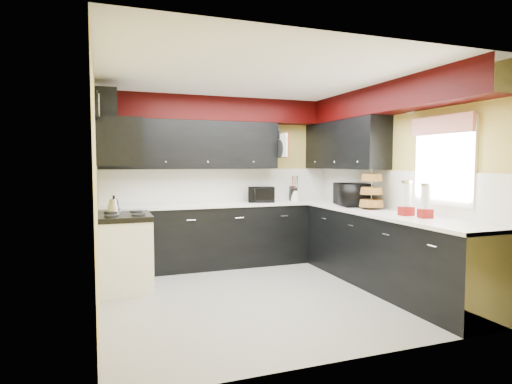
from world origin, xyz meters
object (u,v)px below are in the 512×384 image
at_px(knife_block, 293,194).
at_px(microwave, 353,195).
at_px(utensil_crock, 295,196).
at_px(kettle, 114,206).
at_px(toaster_oven, 261,195).

bearing_deg(knife_block, microwave, -50.79).
height_order(utensil_crock, knife_block, knife_block).
distance_m(knife_block, kettle, 2.72).
relative_size(microwave, kettle, 3.12).
relative_size(knife_block, kettle, 1.20).
xyz_separation_m(knife_block, kettle, (-2.68, -0.45, -0.05)).
relative_size(microwave, utensil_crock, 3.47).
relative_size(microwave, knife_block, 2.61).
bearing_deg(toaster_oven, microwave, -26.03).
bearing_deg(utensil_crock, microwave, -65.58).
distance_m(toaster_oven, utensil_crock, 0.57).
relative_size(toaster_oven, utensil_crock, 2.43).
distance_m(utensil_crock, knife_block, 0.04).
height_order(toaster_oven, microwave, microwave).
xyz_separation_m(toaster_oven, utensil_crock, (0.57, 0.00, -0.03)).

